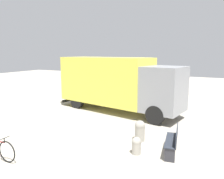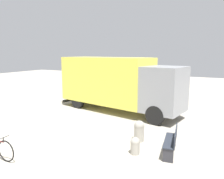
{
  "view_description": "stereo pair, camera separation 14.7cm",
  "coord_description": "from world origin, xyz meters",
  "px_view_note": "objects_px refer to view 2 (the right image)",
  "views": [
    {
      "loc": [
        5.63,
        -5.16,
        3.59
      ],
      "look_at": [
        0.71,
        4.55,
        1.77
      ],
      "focal_mm": 35.0,
      "sensor_mm": 36.0,
      "label": 1
    },
    {
      "loc": [
        5.76,
        -5.1,
        3.59
      ],
      "look_at": [
        0.71,
        4.55,
        1.77
      ],
      "focal_mm": 35.0,
      "sensor_mm": 36.0,
      "label": 2
    }
  ],
  "objects_px": {
    "bollard_near_bench": "(135,145)",
    "bollard_far_bench": "(139,130)",
    "delivery_truck": "(117,82)",
    "park_bench": "(172,140)"
  },
  "relations": [
    {
      "from": "bollard_near_bench",
      "to": "bollard_far_bench",
      "type": "relative_size",
      "value": 0.73
    },
    {
      "from": "bollard_far_bench",
      "to": "bollard_near_bench",
      "type": "bearing_deg",
      "value": -75.98
    },
    {
      "from": "park_bench",
      "to": "bollard_far_bench",
      "type": "height_order",
      "value": "park_bench"
    },
    {
      "from": "bollard_near_bench",
      "to": "bollard_far_bench",
      "type": "bearing_deg",
      "value": 104.02
    },
    {
      "from": "delivery_truck",
      "to": "park_bench",
      "type": "xyz_separation_m",
      "value": [
        4.38,
        -4.35,
        -1.32
      ]
    },
    {
      "from": "park_bench",
      "to": "bollard_near_bench",
      "type": "relative_size",
      "value": 2.49
    },
    {
      "from": "delivery_truck",
      "to": "park_bench",
      "type": "relative_size",
      "value": 5.25
    },
    {
      "from": "bollard_far_bench",
      "to": "delivery_truck",
      "type": "bearing_deg",
      "value": 127.44
    },
    {
      "from": "delivery_truck",
      "to": "bollard_near_bench",
      "type": "xyz_separation_m",
      "value": [
        3.22,
        -5.0,
        -1.5
      ]
    },
    {
      "from": "delivery_truck",
      "to": "park_bench",
      "type": "height_order",
      "value": "delivery_truck"
    }
  ]
}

